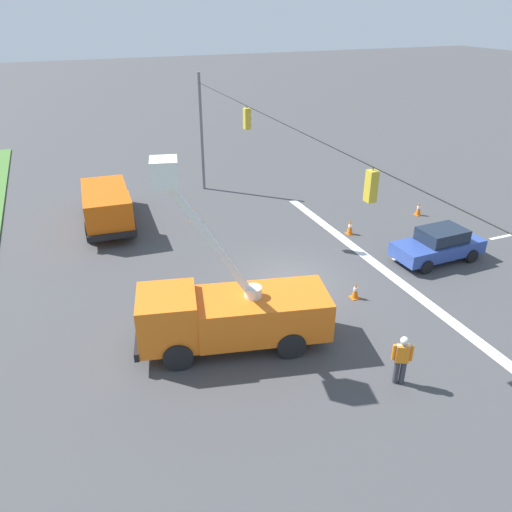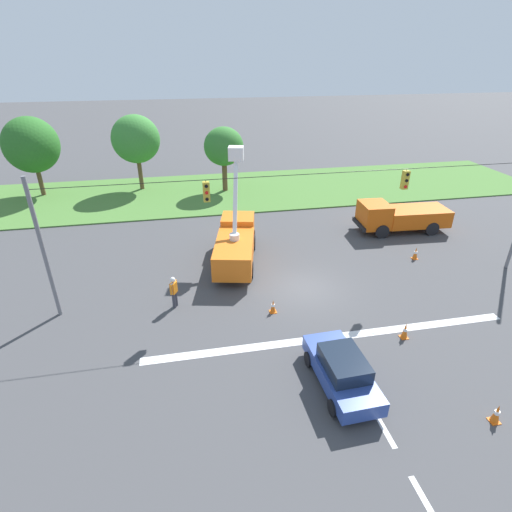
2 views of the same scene
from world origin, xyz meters
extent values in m
plane|color=#424244|center=(0.00, 0.00, 0.00)|extent=(200.00, 200.00, 0.00)
cube|color=silver|center=(0.00, -4.41, 0.00)|extent=(17.60, 0.50, 0.01)
cube|color=silver|center=(0.00, -6.41, 0.00)|extent=(0.20, 2.00, 0.01)
cube|color=silver|center=(0.00, -9.41, 0.00)|extent=(0.20, 2.00, 0.01)
cube|color=silver|center=(0.00, -12.41, 0.00)|extent=(0.20, 2.00, 0.01)
cylinder|color=slate|center=(13.00, 0.00, 3.60)|extent=(0.20, 0.20, 7.20)
cylinder|color=black|center=(0.00, 0.00, 6.60)|extent=(26.00, 0.03, 0.03)
cylinder|color=black|center=(-5.22, 0.00, 6.55)|extent=(0.02, 0.02, 0.10)
cube|color=gold|center=(-5.22, 0.00, 6.02)|extent=(0.32, 0.28, 0.96)
cylinder|color=black|center=(-5.22, -0.16, 6.34)|extent=(0.16, 0.05, 0.16)
cylinder|color=red|center=(-5.22, -0.16, 6.02)|extent=(0.16, 0.05, 0.16)
cylinder|color=black|center=(-5.22, -0.16, 5.70)|extent=(0.16, 0.05, 0.16)
cylinder|color=black|center=(5.07, 0.00, 6.55)|extent=(0.02, 0.02, 0.10)
cube|color=gold|center=(5.07, 0.00, 6.02)|extent=(0.32, 0.28, 0.96)
cylinder|color=black|center=(5.07, -0.16, 6.34)|extent=(0.16, 0.05, 0.16)
cylinder|color=black|center=(5.07, -0.16, 6.02)|extent=(0.16, 0.05, 0.16)
cylinder|color=red|center=(5.07, -0.16, 5.70)|extent=(0.16, 0.05, 0.16)
cube|color=orange|center=(-3.59, 2.79, 1.22)|extent=(3.14, 4.93, 1.44)
cube|color=orange|center=(-2.89, 5.97, 1.38)|extent=(2.49, 2.37, 1.77)
cube|color=#1E2838|center=(-2.74, 6.64, 1.69)|extent=(1.85, 0.50, 0.80)
cube|color=black|center=(-2.66, 7.00, 0.65)|extent=(2.18, 0.63, 0.30)
cylinder|color=black|center=(-3.93, 5.93, 0.50)|extent=(0.49, 1.04, 1.00)
cylinder|color=black|center=(-1.95, 5.49, 0.50)|extent=(0.49, 1.04, 1.00)
cylinder|color=black|center=(-4.76, 2.22, 0.50)|extent=(0.49, 1.04, 1.00)
cylinder|color=black|center=(-2.78, 1.78, 0.50)|extent=(0.49, 1.04, 1.00)
cylinder|color=silver|center=(-3.52, 3.11, 2.12)|extent=(0.60, 0.60, 0.36)
cube|color=white|center=(-3.24, 4.39, 4.07)|extent=(0.85, 2.81, 4.40)
cube|color=white|center=(-2.95, 5.67, 6.46)|extent=(1.05, 0.98, 0.80)
cube|color=#D6560F|center=(10.44, 6.45, 1.09)|extent=(4.66, 2.64, 1.18)
cube|color=#D6560F|center=(7.20, 6.63, 1.36)|extent=(2.07, 2.40, 1.72)
cube|color=#1E2838|center=(6.52, 6.67, 1.66)|extent=(0.22, 2.03, 0.77)
cube|color=black|center=(6.15, 6.69, 0.65)|extent=(0.30, 2.39, 0.30)
cylinder|color=black|center=(7.40, 5.52, 0.50)|extent=(1.01, 0.34, 1.00)
cylinder|color=black|center=(7.52, 7.71, 0.50)|extent=(1.01, 0.34, 1.00)
cylinder|color=black|center=(11.18, 5.30, 0.50)|extent=(1.01, 0.34, 1.00)
cylinder|color=black|center=(11.31, 7.50, 0.50)|extent=(1.01, 0.34, 1.00)
cube|color=#2D4799|center=(-0.77, -7.27, 0.64)|extent=(1.91, 4.36, 0.64)
cube|color=#192333|center=(-0.77, -7.42, 1.26)|extent=(1.57, 2.11, 0.60)
cylinder|color=black|center=(-1.68, -5.96, 0.32)|extent=(0.22, 0.65, 0.64)
cylinder|color=black|center=(0.04, -5.90, 0.32)|extent=(0.22, 0.65, 0.64)
cylinder|color=black|center=(-1.59, -8.63, 0.32)|extent=(0.22, 0.65, 0.64)
cylinder|color=black|center=(0.13, -8.57, 0.32)|extent=(0.22, 0.65, 0.64)
cylinder|color=#383842|center=(-7.26, -0.51, 0.42)|extent=(0.18, 0.18, 0.85)
cylinder|color=#383842|center=(-7.16, -0.33, 0.42)|extent=(0.18, 0.18, 0.85)
cube|color=orange|center=(-7.21, -0.42, 1.15)|extent=(0.40, 0.47, 0.60)
cube|color=silver|center=(-7.21, -0.42, 1.15)|extent=(0.27, 0.41, 0.62)
cylinder|color=orange|center=(-7.34, -0.66, 1.18)|extent=(0.11, 0.11, 0.55)
cylinder|color=orange|center=(-7.09, -0.18, 1.18)|extent=(0.11, 0.11, 0.55)
sphere|color=tan|center=(-7.21, -0.42, 1.58)|extent=(0.22, 0.22, 0.22)
sphere|color=white|center=(-7.21, -0.42, 1.64)|extent=(0.26, 0.26, 0.26)
cube|color=orange|center=(-2.29, -1.89, 0.01)|extent=(0.36, 0.36, 0.03)
cone|color=orange|center=(-2.29, -1.89, 0.38)|extent=(0.28, 0.28, 0.70)
cylinder|color=white|center=(-2.29, -1.89, 0.41)|extent=(0.17, 0.17, 0.13)
cube|color=orange|center=(4.07, -10.05, 0.01)|extent=(0.36, 0.36, 0.03)
cone|color=orange|center=(4.07, -10.05, 0.41)|extent=(0.31, 0.31, 0.77)
cylinder|color=white|center=(4.07, -10.05, 0.45)|extent=(0.19, 0.19, 0.14)
cube|color=orange|center=(3.29, -5.05, 0.01)|extent=(0.36, 0.36, 0.03)
cone|color=orange|center=(3.29, -5.05, 0.42)|extent=(0.31, 0.31, 0.77)
cylinder|color=white|center=(3.29, -5.05, 0.46)|extent=(0.19, 0.19, 0.14)
cube|color=orange|center=(8.04, 2.13, 0.01)|extent=(0.36, 0.36, 0.03)
cone|color=orange|center=(8.04, 2.13, 0.42)|extent=(0.31, 0.31, 0.78)
cylinder|color=white|center=(8.04, 2.13, 0.46)|extent=(0.19, 0.19, 0.14)
camera|label=1|loc=(-17.01, 8.44, 10.91)|focal=35.00mm
camera|label=2|loc=(-6.34, -18.33, 12.03)|focal=28.00mm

